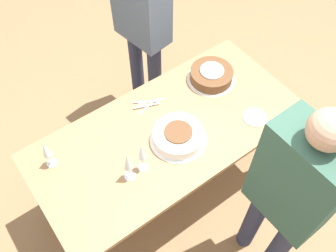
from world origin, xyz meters
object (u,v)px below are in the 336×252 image
object	(u,v)px
wine_glass_extra	(128,163)
cake_front_chocolate	(211,75)
wine_glass_far	(142,153)
person_cutting	(142,16)
person_watching	(291,192)
cake_center_white	(178,136)
wine_glass_near	(46,151)

from	to	relation	value
wine_glass_extra	cake_front_chocolate	bearing A→B (deg)	-160.49
wine_glass_far	person_cutting	size ratio (longest dim) A/B	0.14
wine_glass_far	wine_glass_extra	distance (m)	0.09
person_cutting	person_watching	bearing A→B (deg)	-15.12
person_cutting	cake_center_white	bearing A→B (deg)	-30.54
person_cutting	person_watching	xyz separation A→B (m)	(0.16, 1.56, -0.01)
wine_glass_near	wine_glass_far	size ratio (longest dim) A/B	0.88
wine_glass_far	person_watching	world-z (taller)	person_watching
cake_center_white	person_cutting	xyz separation A→B (m)	(-0.34, -0.89, 0.15)
cake_center_white	person_cutting	size ratio (longest dim) A/B	0.22
wine_glass_far	wine_glass_extra	xyz separation A→B (m)	(0.09, 0.00, -0.00)
cake_center_white	wine_glass_near	world-z (taller)	wine_glass_near
cake_center_white	wine_glass_near	xyz separation A→B (m)	(0.68, -0.30, 0.10)
cake_center_white	wine_glass_near	distance (m)	0.75
person_cutting	wine_glass_extra	bearing A→B (deg)	-46.85
cake_center_white	cake_front_chocolate	distance (m)	0.54
wine_glass_near	person_watching	world-z (taller)	person_watching
cake_center_white	wine_glass_extra	world-z (taller)	wine_glass_extra
cake_front_chocolate	wine_glass_extra	size ratio (longest dim) A/B	1.43
wine_glass_near	person_watching	size ratio (longest dim) A/B	0.13
cake_center_white	person_watching	size ratio (longest dim) A/B	0.22
person_watching	person_cutting	bearing A→B (deg)	-6.68
person_cutting	wine_glass_near	bearing A→B (deg)	-69.40
wine_glass_far	person_cutting	xyz separation A→B (m)	(-0.62, -0.92, 0.03)
wine_glass_near	person_cutting	size ratio (longest dim) A/B	0.13
person_watching	wine_glass_near	bearing A→B (deg)	41.05
person_cutting	wine_glass_far	bearing A→B (deg)	-43.24
cake_front_chocolate	wine_glass_far	bearing A→B (deg)	21.51
wine_glass_far	person_cutting	bearing A→B (deg)	-123.93
cake_front_chocolate	person_watching	world-z (taller)	person_watching
cake_center_white	cake_front_chocolate	bearing A→B (deg)	-151.34
cake_center_white	person_cutting	distance (m)	0.96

